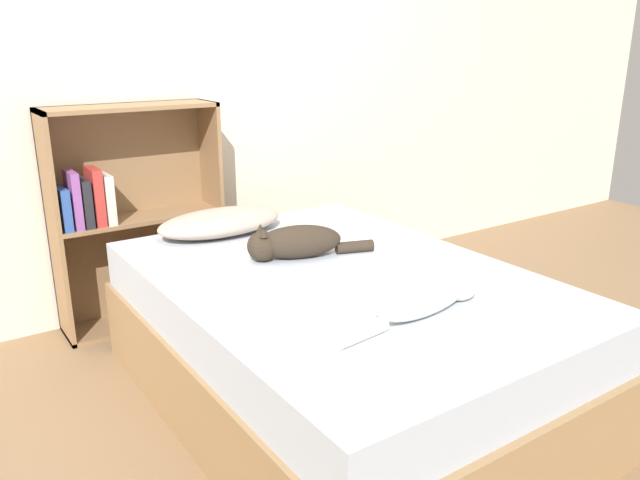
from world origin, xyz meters
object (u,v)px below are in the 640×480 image
at_px(pillow, 220,222).
at_px(cat_dark, 293,243).
at_px(bed, 340,340).
at_px(cat_light, 434,292).
at_px(bookshelf, 128,213).

relative_size(pillow, cat_dark, 1.14).
relative_size(bed, cat_light, 2.90).
relative_size(bed, pillow, 3.11).
distance_m(cat_dark, bookshelf, 1.03).
xyz_separation_m(pillow, cat_dark, (0.10, -0.47, 0.01)).
xyz_separation_m(bed, pillow, (-0.15, 0.73, 0.33)).
bearing_deg(pillow, cat_light, -79.98).
bearing_deg(cat_light, bed, 90.81).
xyz_separation_m(bed, cat_dark, (-0.05, 0.26, 0.34)).
xyz_separation_m(bed, cat_light, (0.06, -0.43, 0.34)).
height_order(cat_light, cat_dark, cat_light).
relative_size(cat_dark, bookshelf, 0.47).
relative_size(bed, bookshelf, 1.66).
bearing_deg(cat_dark, cat_light, 117.04).
distance_m(bed, cat_light, 0.55).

